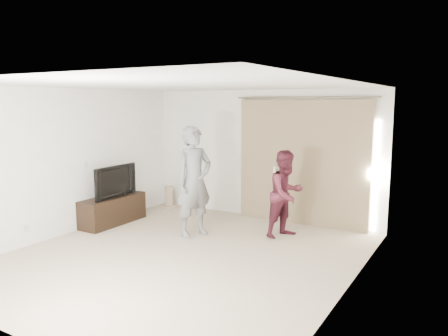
{
  "coord_description": "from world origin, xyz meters",
  "views": [
    {
      "loc": [
        3.82,
        -5.22,
        2.35
      ],
      "look_at": [
        0.03,
        1.2,
        1.23
      ],
      "focal_mm": 35.0,
      "sensor_mm": 36.0,
      "label": 1
    }
  ],
  "objects": [
    {
      "name": "person_woman",
      "position": [
        0.97,
        1.76,
        0.77
      ],
      "size": [
        0.82,
        0.91,
        1.53
      ],
      "color": "#4F1B28",
      "rests_on": "ground"
    },
    {
      "name": "scratching_post",
      "position": [
        -2.1,
        2.4,
        0.19
      ],
      "size": [
        0.36,
        0.36,
        0.48
      ],
      "color": "tan",
      "rests_on": "ground"
    },
    {
      "name": "person_man",
      "position": [
        -0.46,
        1.01,
        0.97
      ],
      "size": [
        0.69,
        0.83,
        1.94
      ],
      "color": "slate",
      "rests_on": "ground"
    },
    {
      "name": "curtain",
      "position": [
        0.91,
        2.68,
        1.2
      ],
      "size": [
        2.8,
        0.11,
        2.46
      ],
      "color": "#917E59",
      "rests_on": "ground"
    },
    {
      "name": "tv_console",
      "position": [
        -2.27,
        0.82,
        0.27
      ],
      "size": [
        0.48,
        1.39,
        0.53
      ],
      "primitive_type": "cube",
      "color": "black",
      "rests_on": "ground"
    },
    {
      "name": "floor",
      "position": [
        0.0,
        0.0,
        0.0
      ],
      "size": [
        5.5,
        5.5,
        0.0
      ],
      "primitive_type": "plane",
      "color": "tan",
      "rests_on": "ground"
    },
    {
      "name": "wall_back",
      "position": [
        0.0,
        2.75,
        1.3
      ],
      "size": [
        5.0,
        0.04,
        2.6
      ],
      "primitive_type": "cube",
      "color": "white",
      "rests_on": "ground"
    },
    {
      "name": "ceiling",
      "position": [
        0.0,
        0.0,
        2.6
      ],
      "size": [
        5.0,
        5.5,
        0.01
      ],
      "primitive_type": "cube",
      "color": "silver",
      "rests_on": "wall_back"
    },
    {
      "name": "wall_left",
      "position": [
        -2.5,
        -0.0,
        1.3
      ],
      "size": [
        0.04,
        5.5,
        2.6
      ],
      "color": "white",
      "rests_on": "ground"
    },
    {
      "name": "tv",
      "position": [
        -2.27,
        0.82,
        0.84
      ],
      "size": [
        0.17,
        1.07,
        0.62
      ],
      "primitive_type": "imported",
      "rotation": [
        0.0,
        0.0,
        1.6
      ],
      "color": "black",
      "rests_on": "tv_console"
    }
  ]
}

